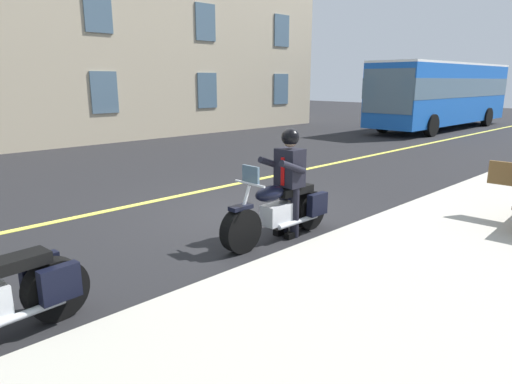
# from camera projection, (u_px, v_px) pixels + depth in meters

# --- Properties ---
(ground_plane) EXTENTS (80.00, 80.00, 0.00)m
(ground_plane) POSITION_uv_depth(u_px,v_px,m) (244.00, 214.00, 8.46)
(ground_plane) COLOR black
(sidewalk_curb) EXTENTS (60.00, 5.00, 0.15)m
(sidewalk_curb) POSITION_uv_depth(u_px,v_px,m) (502.00, 287.00, 5.32)
(sidewalk_curb) COLOR #B2ADA0
(sidewalk_curb) RESTS_ON ground_plane
(lane_center_stripe) EXTENTS (60.00, 0.16, 0.01)m
(lane_center_stripe) POSITION_uv_depth(u_px,v_px,m) (182.00, 195.00, 9.85)
(lane_center_stripe) COLOR #E5DB4C
(lane_center_stripe) RESTS_ON ground_plane
(motorcycle_main) EXTENTS (2.21, 0.60, 1.26)m
(motorcycle_main) POSITION_uv_depth(u_px,v_px,m) (281.00, 211.00, 7.07)
(motorcycle_main) COLOR black
(motorcycle_main) RESTS_ON ground_plane
(rider_main) EXTENTS (0.62, 0.54, 1.74)m
(rider_main) POSITION_uv_depth(u_px,v_px,m) (289.00, 173.00, 7.06)
(rider_main) COLOR black
(rider_main) RESTS_ON ground_plane
(bus_near) EXTENTS (11.05, 2.70, 3.30)m
(bus_near) POSITION_uv_depth(u_px,v_px,m) (443.00, 92.00, 23.02)
(bus_near) COLOR blue
(bus_near) RESTS_ON ground_plane
(building_backdrop) EXTENTS (25.39, 6.06, 10.49)m
(building_backdrop) POSITION_uv_depth(u_px,v_px,m) (65.00, 12.00, 18.79)
(building_backdrop) COLOR #B7A88C
(building_backdrop) RESTS_ON ground_plane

